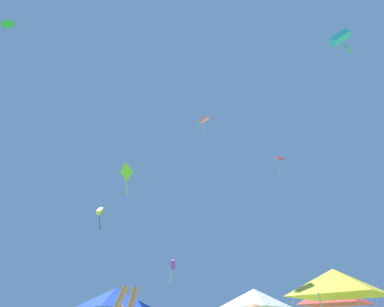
# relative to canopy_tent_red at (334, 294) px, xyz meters

# --- Properties ---
(canopy_tent_red) EXTENTS (3.40, 3.40, 3.64)m
(canopy_tent_red) POSITION_rel_canopy_tent_red_xyz_m (0.00, 0.00, 0.00)
(canopy_tent_red) COLOR #9E9EA3
(canopy_tent_red) RESTS_ON ground
(canopy_tent_yellow) EXTENTS (3.27, 3.27, 3.50)m
(canopy_tent_yellow) POSITION_rel_canopy_tent_red_xyz_m (-2.53, -5.90, -0.12)
(canopy_tent_yellow) COLOR #9E9EA3
(canopy_tent_yellow) RESTS_ON ground
(canopy_tent_blue) EXTENTS (2.90, 2.90, 3.10)m
(canopy_tent_blue) POSITION_rel_canopy_tent_red_xyz_m (-12.46, -2.97, -0.46)
(canopy_tent_blue) COLOR #9E9EA3
(canopy_tent_blue) RESTS_ON ground
(canopy_tent_white) EXTENTS (3.16, 3.16, 3.38)m
(canopy_tent_white) POSITION_rel_canopy_tent_red_xyz_m (-4.83, -0.23, -0.22)
(canopy_tent_white) COLOR #9E9EA3
(canopy_tent_white) RESTS_ON ground
(kite_red_delta) EXTENTS (1.59, 1.31, 3.00)m
(kite_red_delta) POSITION_rel_canopy_tent_red_xyz_m (3.37, 12.32, 17.61)
(kite_red_delta) COLOR red
(kite_pink_box) EXTENTS (0.82, 0.50, 1.67)m
(kite_pink_box) POSITION_rel_canopy_tent_red_xyz_m (-7.67, -2.85, 11.38)
(kite_pink_box) COLOR pink
(kite_cyan_box) EXTENTS (1.49, 0.98, 2.93)m
(kite_cyan_box) POSITION_rel_canopy_tent_red_xyz_m (2.26, -6.59, 15.98)
(kite_cyan_box) COLOR #2DB7CC
(kite_purple_box) EXTENTS (0.67, 0.93, 2.47)m
(kite_purple_box) POSITION_rel_canopy_tent_red_xyz_m (-10.83, 15.51, 4.56)
(kite_purple_box) COLOR purple
(kite_green_delta) EXTENTS (1.38, 1.38, 2.05)m
(kite_green_delta) POSITION_rel_canopy_tent_red_xyz_m (-24.35, -5.26, 20.05)
(kite_green_delta) COLOR green
(kite_yellow_box) EXTENTS (0.63, 1.04, 2.39)m
(kite_yellow_box) POSITION_rel_canopy_tent_red_xyz_m (-18.26, 8.61, 8.56)
(kite_yellow_box) COLOR yellow
(kite_lime_diamond) EXTENTS (0.89, 0.81, 2.30)m
(kite_lime_diamond) POSITION_rel_canopy_tent_red_xyz_m (-13.41, -0.74, 7.92)
(kite_lime_diamond) COLOR #75D138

